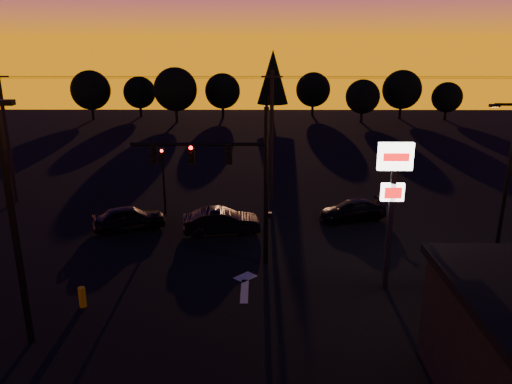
% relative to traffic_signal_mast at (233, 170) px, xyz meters
% --- Properties ---
extents(ground, '(120.00, 120.00, 0.00)m').
position_rel_traffic_signal_mast_xyz_m(ground, '(0.10, -3.99, -4.94)').
color(ground, black).
rests_on(ground, ground).
extents(lane_arrow, '(1.20, 3.10, 0.01)m').
position_rel_traffic_signal_mast_xyz_m(lane_arrow, '(0.60, -2.33, -4.93)').
color(lane_arrow, beige).
rests_on(lane_arrow, ground).
extents(traffic_signal_mast, '(6.79, 0.52, 8.58)m').
position_rel_traffic_signal_mast_xyz_m(traffic_signal_mast, '(0.00, 0.00, 0.00)').
color(traffic_signal_mast, black).
rests_on(traffic_signal_mast, ground).
extents(secondary_signal, '(0.30, 0.31, 4.35)m').
position_rel_traffic_signal_mast_xyz_m(secondary_signal, '(-4.90, 7.49, -2.07)').
color(secondary_signal, black).
rests_on(secondary_signal, ground).
extents(parking_lot_light, '(1.25, 0.30, 9.14)m').
position_rel_traffic_signal_mast_xyz_m(parking_lot_light, '(-7.40, -6.99, 0.33)').
color(parking_lot_light, black).
rests_on(parking_lot_light, ground).
extents(pylon_sign, '(1.50, 0.28, 6.80)m').
position_rel_traffic_signal_mast_xyz_m(pylon_sign, '(7.10, -2.49, -0.02)').
color(pylon_sign, black).
rests_on(pylon_sign, ground).
extents(streetlight, '(1.55, 0.35, 8.00)m').
position_rel_traffic_signal_mast_xyz_m(streetlight, '(14.01, 1.51, -0.52)').
color(streetlight, black).
rests_on(streetlight, ground).
extents(utility_pole_0, '(1.40, 0.26, 9.00)m').
position_rel_traffic_signal_mast_xyz_m(utility_pole_0, '(-15.90, 10.01, -0.34)').
color(utility_pole_0, black).
rests_on(utility_pole_0, ground).
extents(utility_pole_1, '(1.40, 0.26, 9.00)m').
position_rel_traffic_signal_mast_xyz_m(utility_pole_1, '(2.10, 10.01, -0.34)').
color(utility_pole_1, black).
rests_on(utility_pole_1, ground).
extents(power_wires, '(36.00, 1.22, 0.07)m').
position_rel_traffic_signal_mast_xyz_m(power_wires, '(2.10, 10.01, 3.63)').
color(power_wires, black).
rests_on(power_wires, ground).
extents(bollard, '(0.30, 0.30, 0.91)m').
position_rel_traffic_signal_mast_xyz_m(bollard, '(-6.32, -4.37, -4.48)').
color(bollard, '#C19908').
rests_on(bollard, ground).
extents(tree_0, '(5.36, 5.36, 6.74)m').
position_rel_traffic_signal_mast_xyz_m(tree_0, '(-21.90, 46.01, -0.88)').
color(tree_0, black).
rests_on(tree_0, ground).
extents(tree_1, '(4.54, 4.54, 5.71)m').
position_rel_traffic_signal_mast_xyz_m(tree_1, '(-15.90, 49.01, -1.50)').
color(tree_1, black).
rests_on(tree_1, ground).
extents(tree_2, '(5.77, 5.78, 7.26)m').
position_rel_traffic_signal_mast_xyz_m(tree_2, '(-9.90, 44.01, -0.57)').
color(tree_2, black).
rests_on(tree_2, ground).
extents(tree_3, '(4.95, 4.95, 6.22)m').
position_rel_traffic_signal_mast_xyz_m(tree_3, '(-3.90, 48.01, -1.19)').
color(tree_3, black).
rests_on(tree_3, ground).
extents(tree_4, '(4.18, 4.18, 9.50)m').
position_rel_traffic_signal_mast_xyz_m(tree_4, '(3.10, 45.01, 0.99)').
color(tree_4, black).
rests_on(tree_4, ground).
extents(tree_5, '(4.95, 4.95, 6.22)m').
position_rel_traffic_signal_mast_xyz_m(tree_5, '(9.10, 50.01, -1.19)').
color(tree_5, black).
rests_on(tree_5, ground).
extents(tree_6, '(4.54, 4.54, 5.71)m').
position_rel_traffic_signal_mast_xyz_m(tree_6, '(15.10, 44.01, -1.50)').
color(tree_6, black).
rests_on(tree_6, ground).
extents(tree_7, '(5.36, 5.36, 6.74)m').
position_rel_traffic_signal_mast_xyz_m(tree_7, '(21.10, 47.01, -0.88)').
color(tree_7, black).
rests_on(tree_7, ground).
extents(tree_8, '(4.12, 4.12, 5.19)m').
position_rel_traffic_signal_mast_xyz_m(tree_8, '(27.10, 46.01, -1.82)').
color(tree_8, black).
rests_on(tree_8, ground).
extents(car_left, '(4.58, 3.15, 1.45)m').
position_rel_traffic_signal_mast_xyz_m(car_left, '(-6.51, 4.65, -4.21)').
color(car_left, black).
rests_on(car_left, ground).
extents(car_mid, '(4.67, 2.20, 1.48)m').
position_rel_traffic_signal_mast_xyz_m(car_mid, '(-0.94, 4.05, -4.20)').
color(car_mid, black).
rests_on(car_mid, ground).
extents(car_right, '(4.60, 2.83, 1.25)m').
position_rel_traffic_signal_mast_xyz_m(car_right, '(7.15, 6.33, -4.31)').
color(car_right, black).
rests_on(car_right, ground).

